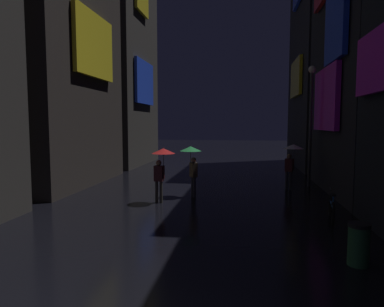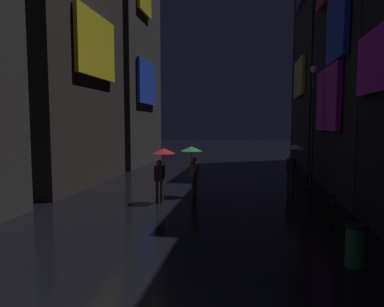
% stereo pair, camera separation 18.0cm
% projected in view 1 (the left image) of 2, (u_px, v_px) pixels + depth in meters
% --- Properties ---
extents(building_left_mid, '(4.25, 7.95, 17.86)m').
position_uv_depth(building_left_mid, '(52.00, 3.00, 16.65)').
color(building_left_mid, '#2D2826').
rests_on(building_left_mid, ground).
extents(building_left_far, '(4.25, 7.78, 23.16)m').
position_uv_depth(building_left_far, '(118.00, 8.00, 25.20)').
color(building_left_far, '#33302D').
rests_on(building_left_far, ground).
extents(building_right_mid, '(4.25, 8.32, 13.84)m').
position_uv_depth(building_right_mid, '(377.00, 34.00, 14.79)').
color(building_right_mid, black).
rests_on(building_right_mid, ground).
extents(building_right_far, '(4.25, 8.70, 17.21)m').
position_uv_depth(building_right_far, '(327.00, 43.00, 23.70)').
color(building_right_far, '#232328').
rests_on(building_right_far, ground).
extents(pedestrian_far_right_clear, '(0.90, 0.90, 2.12)m').
position_uv_depth(pedestrian_far_right_clear, '(292.00, 154.00, 15.71)').
color(pedestrian_far_right_clear, '#2D2D38').
rests_on(pedestrian_far_right_clear, ground).
extents(pedestrian_near_crossing_green, '(0.90, 0.90, 2.12)m').
position_uv_depth(pedestrian_near_crossing_green, '(192.00, 157.00, 14.27)').
color(pedestrian_near_crossing_green, '#2D2D38').
rests_on(pedestrian_near_crossing_green, ground).
extents(pedestrian_foreground_right_red, '(0.90, 0.90, 2.12)m').
position_uv_depth(pedestrian_foreground_right_red, '(162.00, 160.00, 13.14)').
color(pedestrian_foreground_right_red, '#38332D').
rests_on(pedestrian_foreground_right_red, ground).
extents(bicycle_parked_at_storefront, '(0.36, 1.80, 0.96)m').
position_uv_depth(bicycle_parked_at_storefront, '(331.00, 208.00, 10.83)').
color(bicycle_parked_at_storefront, black).
rests_on(bicycle_parked_at_storefront, ground).
extents(streetlamp_right_far, '(0.36, 0.36, 5.81)m').
position_uv_depth(streetlamp_right_far, '(311.00, 112.00, 16.37)').
color(streetlamp_right_far, '#2D2D33').
rests_on(streetlamp_right_far, ground).
extents(trash_bin, '(0.46, 0.46, 0.93)m').
position_uv_depth(trash_bin, '(359.00, 244.00, 7.38)').
color(trash_bin, '#265933').
rests_on(trash_bin, ground).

